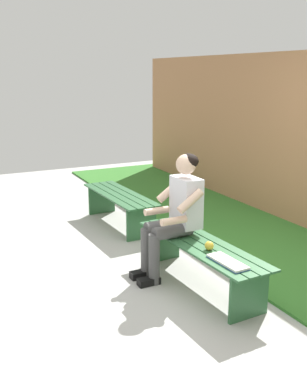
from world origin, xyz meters
The scene contains 7 objects.
ground_plane centered at (1.01, 1.00, -0.02)m, with size 10.00×7.00×0.04m, color #B2B2AD.
grass_strip centered at (1.01, -1.36, 0.01)m, with size 9.00×1.98×0.03m, color #387A2D.
bench_near centered at (0.00, 0.00, 0.33)m, with size 1.67×0.52×0.44m.
bench_far centered at (2.02, 0.00, 0.33)m, with size 1.51×0.51×0.44m.
person_seated centered at (0.32, 0.10, 0.68)m, with size 0.50×0.69×1.24m.
apple centered at (-0.19, 0.03, 0.48)m, with size 0.08×0.08×0.08m, color gold.
book_open centered at (-0.51, 0.05, 0.45)m, with size 0.42×0.18×0.02m.
Camera 1 is at (-3.44, 2.22, 2.01)m, focal length 42.73 mm.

